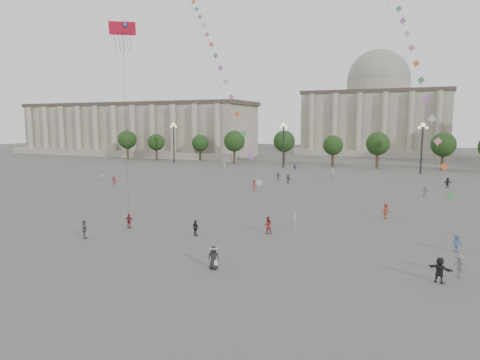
% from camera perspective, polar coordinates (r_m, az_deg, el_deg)
% --- Properties ---
extents(ground, '(360.00, 360.00, 0.00)m').
position_cam_1_polar(ground, '(32.31, -6.17, -11.50)').
color(ground, '#53514E').
rests_on(ground, ground).
extents(hall_west, '(84.00, 26.22, 17.20)m').
position_cam_1_polar(hall_west, '(150.41, -13.80, 6.58)').
color(hall_west, gray).
rests_on(hall_west, ground).
extents(hall_central, '(48.30, 34.30, 35.50)m').
position_cam_1_polar(hall_central, '(156.57, 17.76, 8.60)').
color(hall_central, gray).
rests_on(hall_central, ground).
extents(tree_row, '(137.12, 5.12, 8.00)m').
position_cam_1_polar(tree_row, '(105.79, 14.92, 4.56)').
color(tree_row, '#382C1C').
rests_on(tree_row, ground).
extents(lamp_post_far_west, '(2.00, 0.90, 10.65)m').
position_cam_1_polar(lamp_post_far_west, '(113.76, -8.84, 5.91)').
color(lamp_post_far_west, '#262628').
rests_on(lamp_post_far_west, ground).
extents(lamp_post_mid_west, '(2.00, 0.90, 10.65)m').
position_cam_1_polar(lamp_post_mid_west, '(101.20, 5.82, 5.76)').
color(lamp_post_mid_west, '#262628').
rests_on(lamp_post_mid_west, ground).
extents(lamp_post_mid_east, '(2.00, 0.90, 10.65)m').
position_cam_1_polar(lamp_post_mid_east, '(96.64, 23.13, 5.11)').
color(lamp_post_mid_east, '#262628').
rests_on(lamp_post_mid_east, ground).
extents(person_crowd_0, '(0.93, 0.48, 1.52)m').
position_cam_1_polar(person_crowd_0, '(95.26, 7.30, 1.65)').
color(person_crowd_0, '#38467E').
rests_on(person_crowd_0, ground).
extents(person_crowd_1, '(1.06, 1.11, 1.80)m').
position_cam_1_polar(person_crowd_1, '(83.25, -17.89, 0.58)').
color(person_crowd_1, silver).
rests_on(person_crowd_1, ground).
extents(person_crowd_2, '(1.17, 1.17, 1.63)m').
position_cam_1_polar(person_crowd_2, '(74.94, -16.46, -0.17)').
color(person_crowd_2, maroon).
rests_on(person_crowd_2, ground).
extents(person_crowd_3, '(1.69, 1.12, 1.75)m').
position_cam_1_polar(person_crowd_3, '(31.86, 25.08, -10.81)').
color(person_crowd_3, black).
rests_on(person_crowd_3, ground).
extents(person_crowd_4, '(1.78, 1.32, 1.86)m').
position_cam_1_polar(person_crowd_4, '(84.43, 12.22, 0.90)').
color(person_crowd_4, silver).
rests_on(person_crowd_4, ground).
extents(person_crowd_6, '(1.21, 0.94, 1.64)m').
position_cam_1_polar(person_crowd_6, '(33.53, 27.23, -10.13)').
color(person_crowd_6, slate).
rests_on(person_crowd_6, ground).
extents(person_crowd_7, '(1.51, 1.31, 1.65)m').
position_cam_1_polar(person_crowd_7, '(67.14, 23.44, -1.35)').
color(person_crowd_7, '#B1B1AD').
rests_on(person_crowd_7, ground).
extents(person_crowd_8, '(1.28, 1.27, 1.77)m').
position_cam_1_polar(person_crowd_8, '(50.15, 18.88, -3.92)').
color(person_crowd_8, maroon).
rests_on(person_crowd_8, ground).
extents(person_crowd_9, '(1.53, 1.38, 1.69)m').
position_cam_1_polar(person_crowd_9, '(77.74, 25.94, -0.33)').
color(person_crowd_9, black).
rests_on(person_crowd_9, ground).
extents(person_crowd_10, '(0.37, 0.56, 1.51)m').
position_cam_1_polar(person_crowd_10, '(98.40, -2.07, 1.89)').
color(person_crowd_10, silver).
rests_on(person_crowd_10, ground).
extents(person_crowd_12, '(1.55, 1.25, 1.65)m').
position_cam_1_polar(person_crowd_12, '(75.47, 6.46, 0.16)').
color(person_crowd_12, '#58585C').
rests_on(person_crowd_12, ground).
extents(person_crowd_13, '(0.56, 0.66, 1.52)m').
position_cam_1_polar(person_crowd_13, '(43.81, 7.30, -5.37)').
color(person_crowd_13, '#B1B2AD').
rests_on(person_crowd_13, ground).
extents(person_crowd_16, '(0.97, 0.41, 1.65)m').
position_cam_1_polar(person_crowd_16, '(78.32, 5.09, 0.45)').
color(person_crowd_16, slate).
rests_on(person_crowd_16, ground).
extents(person_crowd_17, '(0.84, 1.26, 1.81)m').
position_cam_1_polar(person_crowd_17, '(66.19, 1.94, -0.77)').
color(person_crowd_17, maroon).
rests_on(person_crowd_17, ground).
extents(tourist_0, '(0.92, 0.45, 1.51)m').
position_cam_1_polar(tourist_0, '(44.65, -14.57, -5.31)').
color(tourist_0, maroon).
rests_on(tourist_0, ground).
extents(tourist_1, '(0.96, 0.65, 1.52)m').
position_cam_1_polar(tourist_1, '(40.64, -5.94, -6.37)').
color(tourist_1, black).
rests_on(tourist_1, ground).
extents(tourist_3, '(0.94, 1.09, 1.76)m').
position_cam_1_polar(tourist_3, '(41.93, -20.04, -6.20)').
color(tourist_3, '#58575C').
rests_on(tourist_3, ground).
extents(kite_flyer_0, '(1.01, 0.95, 1.66)m').
position_cam_1_polar(kite_flyer_0, '(41.26, 3.71, -6.04)').
color(kite_flyer_0, maroon).
rests_on(kite_flyer_0, ground).
extents(kite_flyer_1, '(1.13, 0.91, 1.53)m').
position_cam_1_polar(kite_flyer_1, '(39.67, 26.93, -7.52)').
color(kite_flyer_1, '#395681').
rests_on(kite_flyer_1, ground).
extents(hat_person, '(0.94, 0.72, 1.72)m').
position_cam_1_polar(hat_person, '(31.55, -3.53, -10.22)').
color(hat_person, black).
rests_on(hat_person, ground).
extents(dragon_kite, '(2.62, 2.81, 17.72)m').
position_cam_1_polar(dragon_kite, '(39.25, -15.35, 17.70)').
color(dragon_kite, red).
rests_on(dragon_kite, ground).
extents(kite_train_west, '(35.79, 42.44, 71.71)m').
position_cam_1_polar(kite_train_west, '(70.50, -5.11, 19.74)').
color(kite_train_west, '#3F3F3F').
rests_on(kite_train_west, ground).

